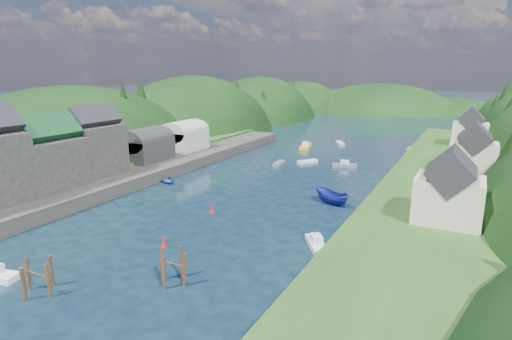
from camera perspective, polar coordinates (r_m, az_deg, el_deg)
The scene contains 15 objects.
ground at distance 85.19m, azimuth 6.79°, elevation 0.49°, with size 600.00×600.00×0.00m, color black.
hillside_left at distance 129.46m, azimuth -8.22°, elevation 1.34°, with size 44.00×245.56×52.00m.
far_hills at distance 205.93m, azimuth 19.31°, elevation 4.48°, with size 103.00×68.00×44.00m.
hill_trees at distance 97.71m, azimuth 10.34°, elevation 8.64°, with size 90.48×149.80×11.80m.
quay_left at distance 73.51m, azimuth -19.89°, elevation -1.56°, with size 12.00×110.00×2.00m, color #2D2B28.
terrace_left_grass at distance 78.63m, azimuth -23.40°, elevation -0.73°, with size 12.00×110.00×2.50m, color #234719.
quayside_buildings at distance 65.70m, azimuth -30.16°, elevation 1.11°, with size 8.00×35.84×12.90m.
boat_sheds at distance 87.53m, azimuth -11.96°, elevation 4.16°, with size 7.00×21.00×7.50m.
terrace_right at distance 70.31m, azimuth 23.24°, elevation -2.37°, with size 16.00×120.00×2.40m, color #234719.
right_bank_cottages at distance 77.36m, azimuth 26.26°, elevation 2.25°, with size 9.00×59.24×8.41m.
piling_cluster_near at distance 42.62m, azimuth -27.05°, elevation -12.95°, with size 3.27×3.04×3.62m.
piling_cluster_far at distance 40.53m, azimuth -10.97°, elevation -12.91°, with size 3.05×2.86×3.73m.
channel_buoy_near at distance 48.52m, azimuth -12.20°, elevation -9.44°, with size 0.70×0.70×1.10m.
channel_buoy_far at distance 58.58m, azimuth -5.92°, elevation -5.12°, with size 0.70×0.70×1.10m.
moored_boats at distance 65.16m, azimuth -1.75°, elevation -2.91°, with size 37.61×92.45×2.29m.
Camera 1 is at (28.74, -27.85, 19.24)m, focal length 30.00 mm.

